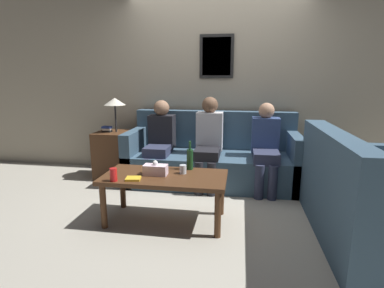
% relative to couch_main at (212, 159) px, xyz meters
% --- Properties ---
extents(ground_plane, '(16.00, 16.00, 0.00)m').
position_rel_couch_main_xyz_m(ground_plane, '(0.00, -0.55, -0.32)').
color(ground_plane, '#ADA899').
extents(wall_back, '(9.00, 0.08, 2.60)m').
position_rel_couch_main_xyz_m(wall_back, '(0.00, 0.47, 0.98)').
color(wall_back, '#9E937F').
rests_on(wall_back, ground_plane).
extents(couch_main, '(2.25, 0.91, 0.95)m').
position_rel_couch_main_xyz_m(couch_main, '(0.00, 0.00, 0.00)').
color(couch_main, '#385166').
rests_on(couch_main, ground_plane).
extents(couch_side, '(0.91, 1.65, 0.95)m').
position_rel_couch_main_xyz_m(couch_side, '(1.47, -1.30, 0.00)').
color(couch_side, '#385166').
rests_on(couch_side, ground_plane).
extents(coffee_table, '(1.20, 0.59, 0.48)m').
position_rel_couch_main_xyz_m(coffee_table, '(-0.35, -1.25, 0.10)').
color(coffee_table, '#4C2D19').
rests_on(coffee_table, ground_plane).
extents(side_table_with_lamp, '(0.47, 0.47, 1.14)m').
position_rel_couch_main_xyz_m(side_table_with_lamp, '(-1.41, -0.02, 0.06)').
color(side_table_with_lamp, '#4C2D19').
rests_on(side_table_with_lamp, ground_plane).
extents(wine_bottle, '(0.07, 0.07, 0.30)m').
position_rel_couch_main_xyz_m(wine_bottle, '(-0.14, -1.02, 0.27)').
color(wine_bottle, '#19421E').
rests_on(wine_bottle, coffee_table).
extents(drinking_glass, '(0.07, 0.07, 0.09)m').
position_rel_couch_main_xyz_m(drinking_glass, '(-0.18, -1.17, 0.20)').
color(drinking_glass, silver).
rests_on(drinking_glass, coffee_table).
extents(book_stack, '(0.15, 0.14, 0.02)m').
position_rel_couch_main_xyz_m(book_stack, '(-0.60, -1.43, 0.17)').
color(book_stack, gold).
rests_on(book_stack, coffee_table).
extents(soda_can, '(0.07, 0.07, 0.12)m').
position_rel_couch_main_xyz_m(soda_can, '(-0.77, -1.49, 0.22)').
color(soda_can, red).
rests_on(soda_can, coffee_table).
extents(tissue_box, '(0.23, 0.12, 0.15)m').
position_rel_couch_main_xyz_m(tissue_box, '(-0.44, -1.25, 0.21)').
color(tissue_box, silver).
rests_on(tissue_box, coffee_table).
extents(person_left, '(0.34, 0.59, 1.11)m').
position_rel_couch_main_xyz_m(person_left, '(-0.69, -0.15, 0.29)').
color(person_left, '#2D334C').
rests_on(person_left, ground_plane).
extents(person_middle, '(0.34, 0.62, 1.17)m').
position_rel_couch_main_xyz_m(person_middle, '(-0.03, -0.18, 0.31)').
color(person_middle, black).
rests_on(person_middle, ground_plane).
extents(person_right, '(0.34, 0.61, 1.10)m').
position_rel_couch_main_xyz_m(person_right, '(0.68, -0.21, 0.28)').
color(person_right, '#2D334C').
rests_on(person_right, ground_plane).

